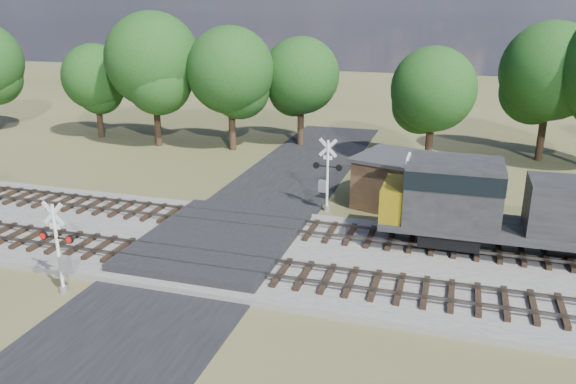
% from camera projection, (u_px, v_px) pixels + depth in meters
% --- Properties ---
extents(ground, '(160.00, 160.00, 0.00)m').
position_uv_depth(ground, '(215.00, 251.00, 27.01)').
color(ground, '#4A4B28').
rests_on(ground, ground).
extents(ballast_bed, '(140.00, 10.00, 0.30)m').
position_uv_depth(ballast_bed, '(429.00, 271.00, 24.64)').
color(ballast_bed, gray).
rests_on(ballast_bed, ground).
extents(road, '(7.00, 60.00, 0.08)m').
position_uv_depth(road, '(215.00, 250.00, 27.00)').
color(road, black).
rests_on(road, ground).
extents(crossing_panel, '(7.00, 9.00, 0.62)m').
position_uv_depth(crossing_panel, '(219.00, 241.00, 27.37)').
color(crossing_panel, '#262628').
rests_on(crossing_panel, ground).
extents(track_near, '(140.00, 2.60, 0.33)m').
position_uv_depth(track_near, '(262.00, 269.00, 24.20)').
color(track_near, black).
rests_on(track_near, ballast_bed).
extents(track_far, '(140.00, 2.60, 0.33)m').
position_uv_depth(track_far, '(295.00, 228.00, 28.74)').
color(track_far, black).
rests_on(track_far, ballast_bed).
extents(crossing_signal_near, '(1.60, 0.35, 3.97)m').
position_uv_depth(crossing_signal_near, '(61.00, 256.00, 22.51)').
color(crossing_signal_near, silver).
rests_on(crossing_signal_near, ground).
extents(crossing_signal_far, '(1.72, 0.38, 4.26)m').
position_uv_depth(crossing_signal_far, '(326.00, 181.00, 31.85)').
color(crossing_signal_far, silver).
rests_on(crossing_signal_far, ground).
extents(equipment_shed, '(5.57, 5.57, 3.04)m').
position_uv_depth(equipment_shed, '(397.00, 181.00, 32.69)').
color(equipment_shed, '#442C1D').
rests_on(equipment_shed, ground).
extents(treeline, '(83.78, 11.72, 11.13)m').
position_uv_depth(treeline, '(436.00, 74.00, 40.63)').
color(treeline, black).
rests_on(treeline, ground).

